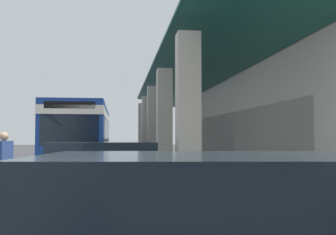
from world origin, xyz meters
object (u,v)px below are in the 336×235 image
Objects in this scene: transit_bus at (82,132)px; pedestrian at (3,161)px; potted_palm at (156,150)px; parked_sedan_green at (108,172)px.

transit_bus reaches higher than pedestrian.
transit_bus is 7.28m from potted_palm.
potted_palm reaches higher than parked_sedan_green.
pedestrian is at bearing -5.60° from transit_bus.
potted_palm is (-17.26, 2.71, -0.08)m from parked_sedan_green.
potted_palm is (-5.68, 4.40, -1.18)m from transit_bus.
pedestrian is (-1.18, -2.71, 0.22)m from parked_sedan_green.
transit_bus is at bearing 174.40° from pedestrian.
parked_sedan_green is at bearing 8.32° from transit_bus.
transit_bus is 11.75m from parked_sedan_green.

